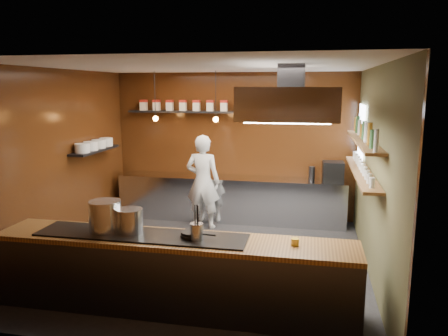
% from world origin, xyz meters
% --- Properties ---
extents(floor, '(5.00, 5.00, 0.00)m').
position_xyz_m(floor, '(0.00, 0.00, 0.00)').
color(floor, black).
rests_on(floor, ground).
extents(back_wall, '(5.00, 0.00, 5.00)m').
position_xyz_m(back_wall, '(0.00, 2.50, 1.50)').
color(back_wall, '#3A180A').
rests_on(back_wall, ground).
extents(left_wall, '(0.00, 5.00, 5.00)m').
position_xyz_m(left_wall, '(-2.50, 0.00, 1.50)').
color(left_wall, '#3A180A').
rests_on(left_wall, ground).
extents(right_wall, '(0.00, 5.00, 5.00)m').
position_xyz_m(right_wall, '(2.50, 0.00, 1.50)').
color(right_wall, '#4D4E2C').
rests_on(right_wall, ground).
extents(ceiling, '(5.00, 5.00, 0.00)m').
position_xyz_m(ceiling, '(0.00, 0.00, 3.00)').
color(ceiling, silver).
rests_on(ceiling, back_wall).
extents(window_pane, '(0.00, 1.00, 1.00)m').
position_xyz_m(window_pane, '(2.45, 1.70, 1.90)').
color(window_pane, white).
rests_on(window_pane, right_wall).
extents(prep_counter, '(4.60, 0.65, 0.90)m').
position_xyz_m(prep_counter, '(0.00, 2.17, 0.45)').
color(prep_counter, silver).
rests_on(prep_counter, floor).
extents(pass_counter, '(4.40, 0.72, 0.94)m').
position_xyz_m(pass_counter, '(-0.00, -1.60, 0.47)').
color(pass_counter, '#38383D').
rests_on(pass_counter, floor).
extents(tin_shelf, '(2.60, 0.26, 0.04)m').
position_xyz_m(tin_shelf, '(-0.90, 2.36, 2.20)').
color(tin_shelf, black).
rests_on(tin_shelf, back_wall).
extents(plate_shelf, '(0.30, 1.40, 0.04)m').
position_xyz_m(plate_shelf, '(-2.34, 1.00, 1.55)').
color(plate_shelf, black).
rests_on(plate_shelf, left_wall).
extents(bottle_shelf_upper, '(0.26, 2.80, 0.04)m').
position_xyz_m(bottle_shelf_upper, '(2.34, 0.30, 1.92)').
color(bottle_shelf_upper, brown).
rests_on(bottle_shelf_upper, right_wall).
extents(bottle_shelf_lower, '(0.26, 2.80, 0.04)m').
position_xyz_m(bottle_shelf_lower, '(2.34, 0.30, 1.45)').
color(bottle_shelf_lower, brown).
rests_on(bottle_shelf_lower, right_wall).
extents(extractor_hood, '(1.20, 2.00, 0.72)m').
position_xyz_m(extractor_hood, '(1.30, -0.40, 2.51)').
color(extractor_hood, '#38383D').
rests_on(extractor_hood, ceiling).
extents(pendant_left, '(0.10, 0.10, 0.95)m').
position_xyz_m(pendant_left, '(-1.40, 1.70, 2.15)').
color(pendant_left, black).
rests_on(pendant_left, ceiling).
extents(pendant_right, '(0.10, 0.10, 0.95)m').
position_xyz_m(pendant_right, '(-0.20, 1.70, 2.15)').
color(pendant_right, black).
rests_on(pendant_right, ceiling).
extents(storage_tins, '(2.43, 0.13, 0.22)m').
position_xyz_m(storage_tins, '(-0.75, 2.36, 2.33)').
color(storage_tins, beige).
rests_on(storage_tins, tin_shelf).
extents(plate_stacks, '(0.26, 1.16, 0.16)m').
position_xyz_m(plate_stacks, '(-2.34, 1.00, 1.65)').
color(plate_stacks, white).
rests_on(plate_stacks, plate_shelf).
extents(bottles, '(0.06, 2.66, 0.24)m').
position_xyz_m(bottles, '(2.34, 0.30, 2.06)').
color(bottles, silver).
rests_on(bottles, bottle_shelf_upper).
extents(wine_glasses, '(0.07, 2.37, 0.13)m').
position_xyz_m(wine_glasses, '(2.34, 0.30, 1.53)').
color(wine_glasses, silver).
rests_on(wine_glasses, bottle_shelf_lower).
extents(stockpot_large, '(0.43, 0.43, 0.38)m').
position_xyz_m(stockpot_large, '(-0.87, -1.58, 1.13)').
color(stockpot_large, silver).
rests_on(stockpot_large, pass_counter).
extents(stockpot_small, '(0.34, 0.34, 0.30)m').
position_xyz_m(stockpot_small, '(-0.55, -1.57, 1.09)').
color(stockpot_small, '#B6B8BD').
rests_on(stockpot_small, pass_counter).
extents(utensil_crock, '(0.18, 0.18, 0.20)m').
position_xyz_m(utensil_crock, '(0.32, -1.67, 1.04)').
color(utensil_crock, '#B9BBC1').
rests_on(utensil_crock, pass_counter).
extents(frying_pan, '(0.44, 0.27, 0.07)m').
position_xyz_m(frying_pan, '(0.23, -1.58, 0.97)').
color(frying_pan, black).
rests_on(frying_pan, pass_counter).
extents(butter_jar, '(0.11, 0.11, 0.08)m').
position_xyz_m(butter_jar, '(1.45, -1.56, 0.96)').
color(butter_jar, gold).
rests_on(butter_jar, pass_counter).
extents(espresso_machine, '(0.41, 0.39, 0.39)m').
position_xyz_m(espresso_machine, '(2.01, 2.14, 1.10)').
color(espresso_machine, black).
rests_on(espresso_machine, prep_counter).
extents(chef, '(0.68, 0.47, 1.82)m').
position_xyz_m(chef, '(-0.43, 1.60, 0.91)').
color(chef, silver).
rests_on(chef, floor).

